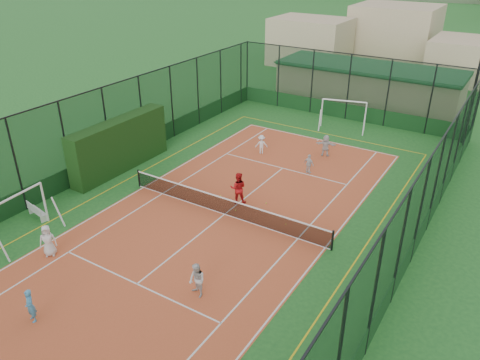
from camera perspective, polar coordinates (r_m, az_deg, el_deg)
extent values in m
plane|color=#1E5924|center=(23.84, -1.89, -4.22)|extent=(300.00, 300.00, 0.00)
cube|color=#B74B28|center=(23.84, -1.89, -4.21)|extent=(11.17, 23.97, 0.01)
cube|color=black|center=(28.88, -14.43, 4.17)|extent=(1.06, 7.08, 3.10)
imported|color=silver|center=(22.19, -22.38, -6.84)|extent=(0.85, 0.85, 1.49)
imported|color=#4693C6|center=(19.00, -24.21, -13.82)|extent=(0.56, 0.44, 1.35)
imported|color=silver|center=(18.50, -5.27, -12.09)|extent=(0.86, 0.77, 1.46)
imported|color=silver|center=(30.44, 2.63, 4.37)|extent=(0.94, 0.83, 1.26)
imported|color=silver|center=(28.04, 8.41, 1.95)|extent=(0.76, 0.47, 1.20)
imported|color=silver|center=(30.53, 10.41, 4.16)|extent=(1.38, 0.72, 1.42)
imported|color=#B41315|center=(24.44, -0.23, -0.99)|extent=(1.06, 0.99, 1.75)
sphere|color=#CCE033|center=(24.11, -0.54, -3.71)|extent=(0.07, 0.07, 0.07)
sphere|color=#CCE033|center=(23.08, 5.59, -5.38)|extent=(0.07, 0.07, 0.07)
sphere|color=#CCE033|center=(25.33, 0.56, -2.07)|extent=(0.07, 0.07, 0.07)
sphere|color=#CCE033|center=(25.45, -2.41, -1.94)|extent=(0.07, 0.07, 0.07)
sphere|color=#CCE033|center=(24.78, 3.21, -2.83)|extent=(0.07, 0.07, 0.07)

